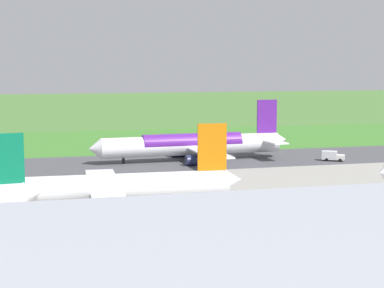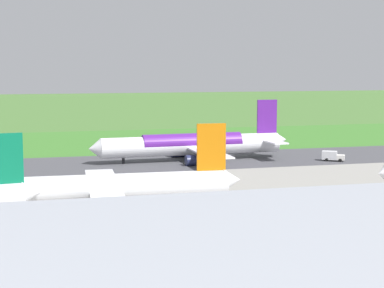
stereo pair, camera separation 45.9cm
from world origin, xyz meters
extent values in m
plane|color=#477233|center=(0.00, 0.00, 0.00)|extent=(800.00, 800.00, 0.00)
cube|color=#47474C|center=(0.00, 0.00, 0.03)|extent=(600.00, 29.96, 0.06)
cube|color=gray|center=(0.00, 52.52, 0.03)|extent=(440.00, 110.00, 0.05)
cube|color=#3C782B|center=(0.00, -40.40, 0.02)|extent=(600.00, 80.00, 0.04)
cylinder|color=white|center=(7.51, 0.00, 4.20)|extent=(48.16, 6.94, 5.20)
cone|color=white|center=(32.99, 0.93, 4.20)|extent=(3.18, 5.05, 4.94)
cone|color=white|center=(-17.67, -0.91, 4.80)|extent=(3.66, 4.54, 4.42)
cube|color=#591E8C|center=(-13.59, -0.77, 11.30)|extent=(5.61, 0.70, 9.00)
cube|color=white|center=(-13.79, 4.73, 5.00)|extent=(4.32, 9.14, 0.36)
cube|color=white|center=(-13.40, -6.26, 5.00)|extent=(4.32, 9.14, 0.36)
cube|color=white|center=(6.11, 10.96, 3.80)|extent=(6.79, 22.20, 0.35)
cube|color=white|center=(6.91, -11.03, 3.80)|extent=(6.79, 22.20, 0.35)
cylinder|color=#23284C|center=(8.74, 7.55, 1.32)|extent=(4.60, 2.96, 2.80)
cylinder|color=#23284C|center=(9.28, -7.44, 1.32)|extent=(4.60, 2.96, 2.80)
cylinder|color=black|center=(25.74, 0.66, 1.71)|extent=(0.70, 0.70, 3.42)
cylinder|color=black|center=(4.37, 3.89, 1.71)|extent=(0.70, 0.70, 3.42)
cylinder|color=black|center=(4.66, -4.11, 1.71)|extent=(0.70, 0.70, 3.42)
cylinder|color=#591E8C|center=(7.51, 0.00, 4.72)|extent=(26.57, 6.18, 5.23)
cone|color=white|center=(-19.39, 48.47, 3.96)|extent=(3.33, 4.94, 4.65)
cylinder|color=white|center=(36.29, 49.65, 3.93)|extent=(45.04, 6.52, 4.86)
cone|color=white|center=(12.74, 50.52, 4.49)|extent=(3.42, 4.25, 4.13)
cube|color=orange|center=(16.56, 50.38, 10.57)|extent=(5.25, 0.66, 8.42)
cube|color=white|center=(35.74, 59.96, 3.55)|extent=(6.37, 20.77, 0.33)
cube|color=white|center=(34.98, 39.40, 3.55)|extent=(6.37, 20.77, 0.33)
cylinder|color=black|center=(36.29, 49.65, 0.75)|extent=(0.75, 0.75, 1.50)
cone|color=white|center=(47.64, 52.69, 4.34)|extent=(3.57, 4.31, 3.99)
cube|color=#0C724C|center=(51.31, 53.09, 10.21)|extent=(5.08, 0.99, 8.13)
cube|color=silver|center=(-29.92, 10.42, 1.10)|extent=(3.01, 3.01, 1.30)
cube|color=silver|center=(-27.51, 8.99, 1.55)|extent=(4.44, 3.92, 2.20)
cylinder|color=black|center=(-30.43, 9.56, 0.45)|extent=(0.93, 0.72, 0.90)
cylinder|color=black|center=(-29.41, 11.28, 0.45)|extent=(0.93, 0.72, 0.90)
cylinder|color=black|center=(-27.50, 7.82, 0.45)|extent=(0.93, 0.72, 0.90)
cylinder|color=black|center=(-26.48, 9.54, 0.45)|extent=(0.93, 0.72, 0.90)
cylinder|color=slate|center=(-18.19, -38.69, 1.14)|extent=(0.10, 0.10, 2.29)
cube|color=red|center=(-18.19, -38.71, 2.59)|extent=(0.60, 0.04, 0.60)
cone|color=orange|center=(-14.99, -39.56, 0.28)|extent=(0.40, 0.40, 0.55)
camera|label=1|loc=(46.28, 153.38, 24.98)|focal=56.93mm
camera|label=2|loc=(45.84, 153.49, 24.98)|focal=56.93mm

